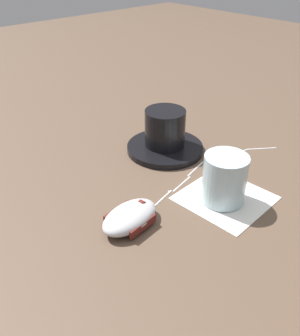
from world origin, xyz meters
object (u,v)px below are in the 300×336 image
Objects in this scene: saucer at (165,148)px; drinking_glass at (224,179)px; computer_mouse at (130,217)px; coffee_cup at (165,127)px.

drinking_glass reaches higher than saucer.
computer_mouse reaches higher than saucer.
coffee_cup is at bearing 141.31° from saucer.
saucer is 0.24m from computer_mouse.
coffee_cup reaches higher than computer_mouse.
computer_mouse is 1.30× the size of drinking_glass.
drinking_glass is (0.06, 0.15, 0.03)m from computer_mouse.
computer_mouse is (0.14, -0.21, -0.03)m from coffee_cup.
coffee_cup reaches higher than drinking_glass.
drinking_glass is (0.19, -0.05, 0.04)m from saucer.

